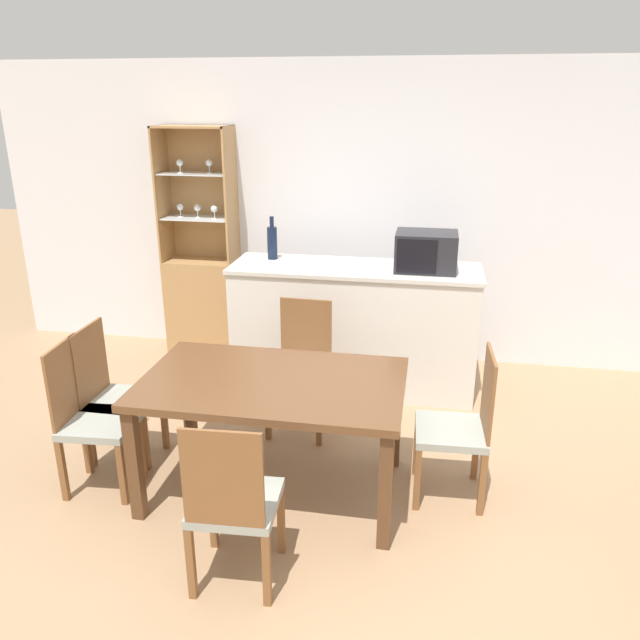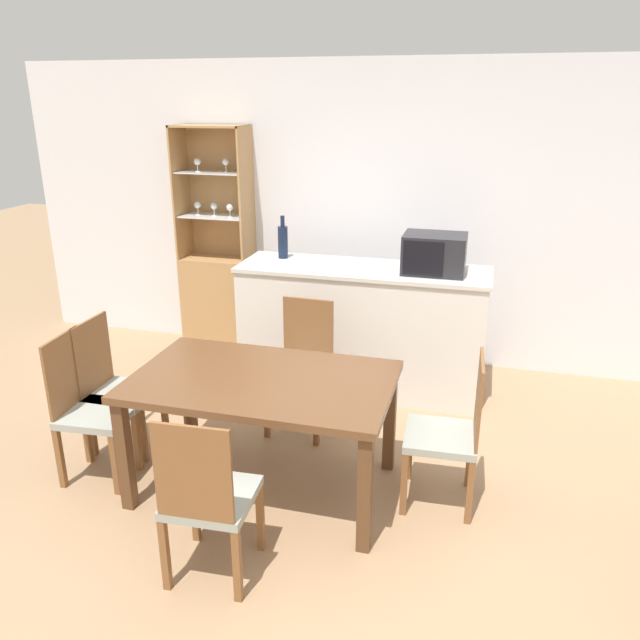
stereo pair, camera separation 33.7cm
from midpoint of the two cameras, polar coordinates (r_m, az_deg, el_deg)
name	(u,v)px [view 2 (the right image)]	position (r m, az deg, el deg)	size (l,w,h in m)	color
ground_plane	(299,535)	(3.58, 0.92, -19.13)	(18.00, 18.00, 0.00)	#A37F5B
wall_back	(387,217)	(5.46, 7.91, 9.34)	(6.80, 0.06, 2.55)	silver
kitchen_counter	(362,328)	(4.99, 5.77, -0.80)	(1.94, 0.61, 1.01)	silver
display_cabinet	(219,285)	(5.83, -7.58, 3.21)	(0.64, 0.34, 2.02)	tan
dining_table	(263,391)	(3.63, -2.62, -6.59)	(1.50, 0.92, 0.73)	brown
dining_chair_head_near	(208,498)	(3.10, -7.04, -15.95)	(0.42, 0.42, 0.92)	#999E93
dining_chair_side_right_far	(450,433)	(3.70, 14.38, -10.05)	(0.42, 0.42, 0.92)	#999E93
dining_chair_head_far	(302,368)	(4.38, 0.54, -4.46)	(0.42, 0.42, 0.92)	#999E93
dining_chair_side_left_near	(91,409)	(4.03, -17.99, -7.80)	(0.43, 0.43, 0.92)	#999E93
dining_chair_side_left_far	(116,390)	(4.24, -15.98, -6.18)	(0.40, 0.40, 0.92)	#999E93
microwave	(434,254)	(4.74, 12.43, 5.93)	(0.46, 0.35, 0.29)	#232328
wine_bottle	(283,241)	(5.07, -1.50, 7.20)	(0.08, 0.08, 0.35)	#141E38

